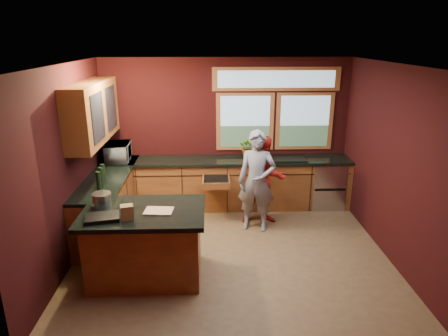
{
  "coord_description": "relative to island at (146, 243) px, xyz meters",
  "views": [
    {
      "loc": [
        -0.29,
        -5.21,
        3.04
      ],
      "look_at": [
        -0.09,
        0.4,
        1.18
      ],
      "focal_mm": 32.0,
      "sensor_mm": 36.0,
      "label": 1
    }
  ],
  "objects": [
    {
      "name": "black_tray",
      "position": [
        -0.45,
        -0.25,
        0.49
      ],
      "size": [
        0.45,
        0.36,
        0.05
      ],
      "primitive_type": "cube",
      "rotation": [
        0.0,
        0.0,
        0.22
      ],
      "color": "black",
      "rests_on": "island"
    },
    {
      "name": "person_grey",
      "position": [
        1.59,
        1.33,
        0.35
      ],
      "size": [
        0.68,
        0.53,
        1.66
      ],
      "primitive_type": "imported",
      "rotation": [
        0.0,
        0.0,
        -0.24
      ],
      "color": "slate",
      "rests_on": "floor"
    },
    {
      "name": "potted_plant",
      "position": [
        1.56,
        2.3,
        0.65
      ],
      "size": [
        0.36,
        0.31,
        0.39
      ],
      "primitive_type": "imported",
      "color": "#999999",
      "rests_on": "back_counter"
    },
    {
      "name": "floor",
      "position": [
        1.15,
        0.55,
        -0.48
      ],
      "size": [
        4.5,
        4.5,
        0.0
      ],
      "primitive_type": "plane",
      "color": "brown",
      "rests_on": "ground"
    },
    {
      "name": "room_shell",
      "position": [
        0.55,
        0.88,
        1.32
      ],
      "size": [
        4.52,
        4.02,
        2.71
      ],
      "color": "black",
      "rests_on": "ground"
    },
    {
      "name": "paper_bag",
      "position": [
        -0.15,
        -0.25,
        0.56
      ],
      "size": [
        0.18,
        0.16,
        0.18
      ],
      "primitive_type": "cube",
      "rotation": [
        0.0,
        0.0,
        0.27
      ],
      "color": "brown",
      "rests_on": "island"
    },
    {
      "name": "stock_pot",
      "position": [
        -0.55,
        0.15,
        0.56
      ],
      "size": [
        0.24,
        0.24,
        0.18
      ],
      "primitive_type": "cylinder",
      "color": "silver",
      "rests_on": "island"
    },
    {
      "name": "paper_towel",
      "position": [
        1.67,
        2.25,
        0.59
      ],
      "size": [
        0.12,
        0.12,
        0.28
      ],
      "primitive_type": "cylinder",
      "color": "white",
      "rests_on": "back_counter"
    },
    {
      "name": "left_counter",
      "position": [
        -0.8,
        1.4,
        -0.01
      ],
      "size": [
        0.64,
        2.3,
        0.93
      ],
      "color": "#582D14",
      "rests_on": "floor"
    },
    {
      "name": "back_counter",
      "position": [
        1.35,
        2.25,
        -0.01
      ],
      "size": [
        4.5,
        0.64,
        0.93
      ],
      "color": "#582D14",
      "rests_on": "floor"
    },
    {
      "name": "cutting_board",
      "position": [
        0.2,
        -0.05,
        0.48
      ],
      "size": [
        0.37,
        0.28,
        0.02
      ],
      "primitive_type": "cube",
      "rotation": [
        0.0,
        0.0,
        -0.09
      ],
      "color": "tan",
      "rests_on": "island"
    },
    {
      "name": "island",
      "position": [
        0.0,
        0.0,
        0.0
      ],
      "size": [
        1.55,
        1.05,
        0.95
      ],
      "color": "#582D14",
      "rests_on": "floor"
    },
    {
      "name": "person_red",
      "position": [
        1.75,
        1.55,
        0.28
      ],
      "size": [
        0.81,
        0.67,
        1.52
      ],
      "primitive_type": "imported",
      "rotation": [
        0.0,
        0.0,
        0.13
      ],
      "color": "#A31813",
      "rests_on": "floor"
    },
    {
      "name": "microwave",
      "position": [
        -0.77,
        2.17,
        0.61
      ],
      "size": [
        0.43,
        0.61,
        0.33
      ],
      "primitive_type": "imported",
      "rotation": [
        0.0,
        0.0,
        1.63
      ],
      "color": "#999999",
      "rests_on": "left_counter"
    }
  ]
}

